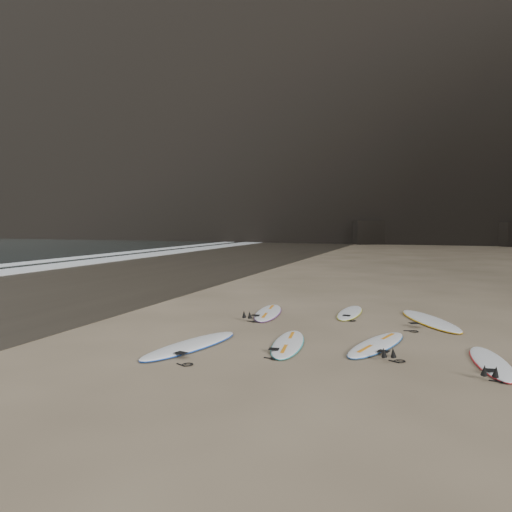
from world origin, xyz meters
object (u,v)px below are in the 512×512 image
at_px(surfboard_2, 377,344).
at_px(surfboard_6, 350,312).
at_px(surfboard_1, 288,343).
at_px(surfboard_0, 191,345).
at_px(surfboard_7, 430,320).
at_px(surfboard_5, 268,312).
at_px(surfboard_3, 491,362).

distance_m(surfboard_2, surfboard_6, 3.40).
xyz_separation_m(surfboard_1, surfboard_6, (0.64, 3.76, -0.00)).
distance_m(surfboard_0, surfboard_7, 5.98).
relative_size(surfboard_5, surfboard_6, 1.12).
bearing_deg(surfboard_1, surfboard_6, 72.11).
distance_m(surfboard_1, surfboard_5, 3.34).
xyz_separation_m(surfboard_0, surfboard_1, (1.75, 0.77, -0.01)).
bearing_deg(surfboard_5, surfboard_2, -48.96).
distance_m(surfboard_3, surfboard_5, 5.95).
xyz_separation_m(surfboard_2, surfboard_6, (-1.02, 3.24, -0.00)).
xyz_separation_m(surfboard_0, surfboard_6, (2.39, 4.53, -0.01)).
bearing_deg(surfboard_1, surfboard_0, -164.48).
distance_m(surfboard_5, surfboard_7, 4.05).
distance_m(surfboard_0, surfboard_5, 3.82).
bearing_deg(surfboard_7, surfboard_6, 141.16).
bearing_deg(surfboard_0, surfboard_3, 20.13).
height_order(surfboard_6, surfboard_7, surfboard_7).
bearing_deg(surfboard_1, surfboard_3, -10.32).
relative_size(surfboard_1, surfboard_2, 0.94).
bearing_deg(surfboard_5, surfboard_7, -5.74).
xyz_separation_m(surfboard_0, surfboard_5, (0.35, 3.81, -0.00)).
relative_size(surfboard_3, surfboard_6, 1.00).
relative_size(surfboard_6, surfboard_7, 0.79).
relative_size(surfboard_5, surfboard_7, 0.89).
xyz_separation_m(surfboard_2, surfboard_3, (1.98, -0.65, -0.00)).
bearing_deg(surfboard_0, surfboard_5, 98.16).
bearing_deg(surfboard_5, surfboard_0, -104.69).
relative_size(surfboard_2, surfboard_5, 1.00).
distance_m(surfboard_6, surfboard_7, 2.05).
bearing_deg(surfboard_6, surfboard_3, -51.73).
xyz_separation_m(surfboard_0, surfboard_2, (3.41, 1.28, -0.00)).
bearing_deg(surfboard_6, surfboard_7, -12.29).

